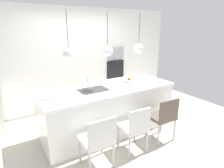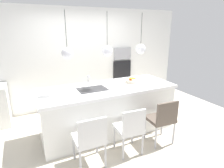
{
  "view_description": "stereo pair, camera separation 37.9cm",
  "coord_description": "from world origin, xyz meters",
  "px_view_note": "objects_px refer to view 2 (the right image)",
  "views": [
    {
      "loc": [
        -1.83,
        -3.08,
        2.11
      ],
      "look_at": [
        0.1,
        0.0,
        1.01
      ],
      "focal_mm": 30.23,
      "sensor_mm": 36.0,
      "label": 1
    },
    {
      "loc": [
        -1.49,
        -3.26,
        2.11
      ],
      "look_at": [
        0.1,
        0.0,
        1.01
      ],
      "focal_mm": 30.23,
      "sensor_mm": 36.0,
      "label": 2
    }
  ],
  "objects_px": {
    "fruit_bowl": "(132,81)",
    "oven": "(122,70)",
    "microwave": "(122,53)",
    "chair_middle": "(130,128)",
    "chair_near": "(90,138)",
    "chair_far": "(162,118)"
  },
  "relations": [
    {
      "from": "chair_middle",
      "to": "microwave",
      "type": "bearing_deg",
      "value": 64.11
    },
    {
      "from": "microwave",
      "to": "oven",
      "type": "height_order",
      "value": "microwave"
    },
    {
      "from": "chair_near",
      "to": "oven",
      "type": "bearing_deg",
      "value": 52.21
    },
    {
      "from": "oven",
      "to": "chair_near",
      "type": "height_order",
      "value": "oven"
    },
    {
      "from": "microwave",
      "to": "chair_middle",
      "type": "bearing_deg",
      "value": -115.89
    },
    {
      "from": "fruit_bowl",
      "to": "oven",
      "type": "distance_m",
      "value": 1.64
    },
    {
      "from": "fruit_bowl",
      "to": "oven",
      "type": "bearing_deg",
      "value": 68.31
    },
    {
      "from": "chair_middle",
      "to": "fruit_bowl",
      "type": "bearing_deg",
      "value": 57.84
    },
    {
      "from": "oven",
      "to": "chair_middle",
      "type": "bearing_deg",
      "value": -115.89
    },
    {
      "from": "chair_near",
      "to": "fruit_bowl",
      "type": "bearing_deg",
      "value": 35.69
    },
    {
      "from": "fruit_bowl",
      "to": "chair_near",
      "type": "height_order",
      "value": "fruit_bowl"
    },
    {
      "from": "fruit_bowl",
      "to": "chair_near",
      "type": "distance_m",
      "value": 1.67
    },
    {
      "from": "chair_middle",
      "to": "chair_near",
      "type": "bearing_deg",
      "value": -179.78
    },
    {
      "from": "chair_far",
      "to": "fruit_bowl",
      "type": "bearing_deg",
      "value": 96.11
    },
    {
      "from": "fruit_bowl",
      "to": "microwave",
      "type": "relative_size",
      "value": 0.49
    },
    {
      "from": "microwave",
      "to": "fruit_bowl",
      "type": "bearing_deg",
      "value": -111.69
    },
    {
      "from": "chair_near",
      "to": "chair_far",
      "type": "relative_size",
      "value": 1.0
    },
    {
      "from": "microwave",
      "to": "chair_near",
      "type": "height_order",
      "value": "microwave"
    },
    {
      "from": "oven",
      "to": "chair_far",
      "type": "relative_size",
      "value": 0.64
    },
    {
      "from": "fruit_bowl",
      "to": "chair_far",
      "type": "xyz_separation_m",
      "value": [
        0.1,
        -0.93,
        -0.49
      ]
    },
    {
      "from": "chair_near",
      "to": "chair_middle",
      "type": "bearing_deg",
      "value": 0.22
    },
    {
      "from": "oven",
      "to": "chair_far",
      "type": "bearing_deg",
      "value": -101.67
    }
  ]
}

